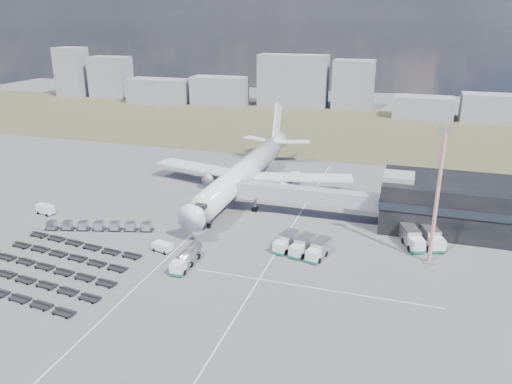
% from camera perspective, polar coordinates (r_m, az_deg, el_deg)
% --- Properties ---
extents(ground, '(420.00, 420.00, 0.00)m').
position_cam_1_polar(ground, '(95.14, -7.48, -6.15)').
color(ground, '#565659').
rests_on(ground, ground).
extents(grass_strip, '(420.00, 90.00, 0.01)m').
position_cam_1_polar(grass_strip, '(195.29, 6.21, 7.36)').
color(grass_strip, brown).
rests_on(grass_strip, ground).
extents(lane_markings, '(47.12, 110.00, 0.01)m').
position_cam_1_polar(lane_markings, '(94.27, -1.28, -6.22)').
color(lane_markings, silver).
rests_on(lane_markings, ground).
extents(terminal, '(30.40, 16.40, 11.00)m').
position_cam_1_polar(terminal, '(107.83, 22.05, -1.29)').
color(terminal, black).
rests_on(terminal, ground).
extents(jet_bridge, '(30.30, 3.80, 7.05)m').
position_cam_1_polar(jet_bridge, '(106.28, 4.87, -0.27)').
color(jet_bridge, '#939399').
rests_on(jet_bridge, ground).
extents(airliner, '(51.59, 64.53, 17.62)m').
position_cam_1_polar(airliner, '(121.21, -1.19, 2.44)').
color(airliner, white).
rests_on(airliner, ground).
extents(skyline, '(273.78, 26.48, 25.15)m').
position_cam_1_polar(skyline, '(234.84, 4.86, 11.66)').
color(skyline, gray).
rests_on(skyline, ground).
extents(fuel_tanker, '(2.37, 9.00, 2.90)m').
position_cam_1_polar(fuel_tanker, '(87.58, -7.98, -7.50)').
color(fuel_tanker, white).
rests_on(fuel_tanker, ground).
extents(pushback_tug, '(4.01, 2.82, 1.60)m').
position_cam_1_polar(pushback_tug, '(93.68, -10.63, -6.21)').
color(pushback_tug, white).
rests_on(pushback_tug, ground).
extents(utility_van, '(4.25, 2.52, 2.15)m').
position_cam_1_polar(utility_van, '(117.80, -22.93, -1.86)').
color(utility_van, white).
rests_on(utility_van, ground).
extents(catering_truck, '(3.69, 6.25, 2.69)m').
position_cam_1_polar(catering_truck, '(127.09, 4.51, 1.35)').
color(catering_truck, white).
rests_on(catering_truck, ground).
extents(service_trucks_near, '(10.16, 8.55, 2.69)m').
position_cam_1_polar(service_trucks_near, '(91.52, 5.29, -6.12)').
color(service_trucks_near, white).
rests_on(service_trucks_near, ground).
extents(service_trucks_far, '(8.51, 9.27, 3.06)m').
position_cam_1_polar(service_trucks_far, '(98.80, 18.42, -4.97)').
color(service_trucks_far, white).
rests_on(service_trucks_far, ground).
extents(uld_row, '(21.59, 7.35, 1.70)m').
position_cam_1_polar(uld_row, '(105.28, -17.50, -3.72)').
color(uld_row, black).
rests_on(uld_row, ground).
extents(baggage_dollies, '(32.18, 23.47, 0.80)m').
position_cam_1_polar(baggage_dollies, '(93.51, -23.19, -7.90)').
color(baggage_dollies, black).
rests_on(baggage_dollies, ground).
extents(floodlight_mast, '(2.31, 1.87, 24.24)m').
position_cam_1_polar(floodlight_mast, '(88.86, 19.99, -0.62)').
color(floodlight_mast, red).
rests_on(floodlight_mast, ground).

